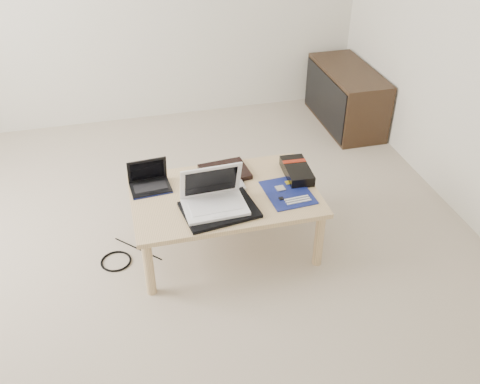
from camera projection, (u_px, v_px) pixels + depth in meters
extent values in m
plane|color=#C0B09B|center=(167.00, 262.00, 3.26)|extent=(4.00, 4.00, 0.00)
cube|color=#D8B282|center=(224.00, 195.00, 3.17)|extent=(1.10, 0.70, 0.03)
cylinder|color=#D8B282|center=(149.00, 268.00, 2.95)|extent=(0.06, 0.06, 0.37)
cylinder|color=#D8B282|center=(319.00, 240.00, 3.15)|extent=(0.06, 0.06, 0.37)
cylinder|color=#D8B282|center=(139.00, 206.00, 3.42)|extent=(0.06, 0.06, 0.37)
cylinder|color=#D8B282|center=(287.00, 185.00, 3.63)|extent=(0.06, 0.06, 0.37)
cube|color=#362616|center=(346.00, 97.00, 4.63)|extent=(0.40, 0.90, 0.50)
cube|color=black|center=(325.00, 99.00, 4.59)|extent=(0.02, 0.86, 0.44)
cube|color=black|center=(225.00, 172.00, 3.33)|extent=(0.31, 0.27, 0.03)
cube|color=black|center=(151.00, 188.00, 3.20)|extent=(0.25, 0.18, 0.01)
cube|color=black|center=(151.00, 187.00, 3.19)|extent=(0.20, 0.10, 0.00)
cube|color=black|center=(152.00, 192.00, 3.15)|extent=(0.05, 0.03, 0.00)
cube|color=black|center=(147.00, 170.00, 3.20)|extent=(0.24, 0.05, 0.16)
cube|color=black|center=(147.00, 171.00, 3.20)|extent=(0.20, 0.04, 0.13)
cube|color=#0B123E|center=(153.00, 196.00, 3.14)|extent=(0.24, 0.03, 0.01)
cube|color=black|center=(223.00, 189.00, 3.20)|extent=(0.28, 0.25, 0.01)
cube|color=silver|center=(223.00, 188.00, 3.19)|extent=(0.22, 0.19, 0.00)
cube|color=silver|center=(238.00, 181.00, 3.26)|extent=(0.06, 0.21, 0.02)
cube|color=#A4A4A9|center=(238.00, 179.00, 3.26)|extent=(0.05, 0.17, 0.00)
cube|color=black|center=(219.00, 210.00, 3.01)|extent=(0.45, 0.35, 0.02)
cube|color=white|center=(215.00, 207.00, 3.01)|extent=(0.36, 0.26, 0.02)
cube|color=white|center=(215.00, 206.00, 3.00)|extent=(0.29, 0.15, 0.00)
cube|color=white|center=(219.00, 215.00, 2.93)|extent=(0.08, 0.04, 0.00)
cube|color=white|center=(211.00, 181.00, 3.00)|extent=(0.35, 0.10, 0.23)
cube|color=black|center=(211.00, 182.00, 3.00)|extent=(0.30, 0.07, 0.18)
cube|color=#0C184E|center=(288.00, 192.00, 3.17)|extent=(0.28, 0.34, 0.01)
cube|color=silver|center=(280.00, 188.00, 3.19)|extent=(0.06, 0.06, 0.01)
cube|color=gold|center=(293.00, 181.00, 3.26)|extent=(0.11, 0.02, 0.01)
cube|color=gold|center=(295.00, 182.00, 3.24)|extent=(0.11, 0.02, 0.01)
cube|color=silver|center=(296.00, 198.00, 3.11)|extent=(0.15, 0.02, 0.01)
cube|color=silver|center=(298.00, 200.00, 3.09)|extent=(0.15, 0.02, 0.01)
cube|color=silver|center=(299.00, 202.00, 3.08)|extent=(0.15, 0.02, 0.01)
cube|color=black|center=(281.00, 198.00, 3.10)|extent=(0.03, 0.03, 0.01)
cube|color=black|center=(297.00, 171.00, 3.31)|extent=(0.16, 0.30, 0.06)
cube|color=maroon|center=(294.00, 161.00, 3.34)|extent=(0.15, 0.05, 0.00)
torus|color=black|center=(213.00, 193.00, 3.16)|extent=(0.10, 0.10, 0.01)
torus|color=black|center=(116.00, 261.00, 3.26)|extent=(0.24, 0.24, 0.01)
cylinder|color=black|center=(138.00, 249.00, 3.36)|extent=(0.27, 0.28, 0.01)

